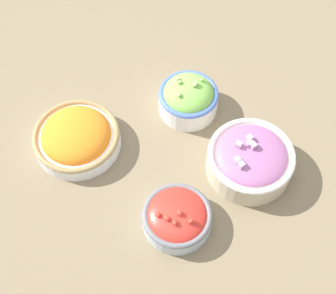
{
  "coord_description": "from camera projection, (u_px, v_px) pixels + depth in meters",
  "views": [
    {
      "loc": [
        0.21,
        -0.44,
        0.83
      ],
      "look_at": [
        0.0,
        0.0,
        0.03
      ],
      "focal_mm": 50.0,
      "sensor_mm": 36.0,
      "label": 1
    }
  ],
  "objects": [
    {
      "name": "bowl_lettuce",
      "position": [
        188.0,
        98.0,
        0.99
      ],
      "size": [
        0.13,
        0.13,
        0.09
      ],
      "color": "white",
      "rests_on": "ground_plane"
    },
    {
      "name": "bowl_red_onion",
      "position": [
        250.0,
        159.0,
        0.92
      ],
      "size": [
        0.17,
        0.17,
        0.08
      ],
      "color": "beige",
      "rests_on": "ground_plane"
    },
    {
      "name": "ground_plane",
      "position": [
        168.0,
        155.0,
        0.96
      ],
      "size": [
        3.0,
        3.0,
        0.0
      ],
      "primitive_type": "plane",
      "color": "#75664C"
    },
    {
      "name": "bowl_cherry_tomatoes",
      "position": [
        177.0,
        217.0,
        0.86
      ],
      "size": [
        0.13,
        0.13,
        0.06
      ],
      "color": "#B2C1CC",
      "rests_on": "ground_plane"
    },
    {
      "name": "bowl_carrots",
      "position": [
        77.0,
        137.0,
        0.96
      ],
      "size": [
        0.18,
        0.18,
        0.06
      ],
      "color": "white",
      "rests_on": "ground_plane"
    }
  ]
}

